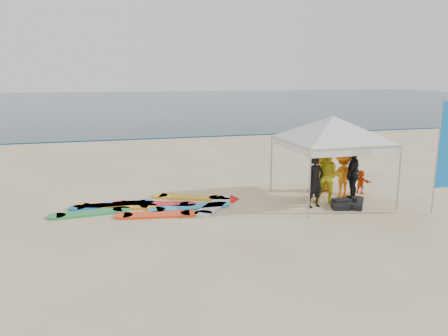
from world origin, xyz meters
TOP-DOWN VIEW (x-y plane):
  - ground at (0.00, 0.00)m, footprint 120.00×120.00m
  - ocean at (0.00, 60.00)m, footprint 160.00×84.00m
  - shoreline_foam at (0.00, 18.20)m, footprint 160.00×1.20m
  - person_black_a at (3.27, 1.47)m, footprint 0.71×0.56m
  - person_yellow at (3.79, 1.61)m, footprint 1.14×1.09m
  - person_orange_a at (4.75, 2.31)m, footprint 1.08×0.73m
  - person_black_b at (4.85, 1.86)m, footprint 1.07×1.01m
  - person_orange_b at (4.53, 3.19)m, footprint 0.91×0.65m
  - person_seated at (5.62, 2.53)m, footprint 0.50×0.83m
  - canopy_tent at (4.13, 2.06)m, footprint 4.32×4.32m
  - feather_flag at (6.69, -0.10)m, footprint 0.59×0.04m
  - marker_pennant at (0.59, 1.34)m, footprint 0.28×0.28m
  - gear_pile at (4.27, 1.19)m, footprint 1.39×1.06m
  - surfboard_spread at (-1.77, 2.77)m, footprint 5.60×2.75m

SIDE VIEW (x-z plane):
  - ground at x=0.00m, z-range 0.00..0.00m
  - shoreline_foam at x=0.00m, z-range 0.00..0.01m
  - surfboard_spread at x=-1.77m, z-range 0.00..0.07m
  - ocean at x=0.00m, z-range 0.00..0.08m
  - gear_pile at x=4.27m, z-range -0.01..0.21m
  - person_seated at x=5.62m, z-range 0.00..0.86m
  - marker_pennant at x=0.59m, z-range 0.18..0.81m
  - person_orange_a at x=4.75m, z-range 0.00..1.55m
  - person_black_a at x=3.27m, z-range 0.00..1.70m
  - person_orange_b at x=4.53m, z-range 0.00..1.74m
  - person_black_b at x=4.85m, z-range 0.00..1.78m
  - person_yellow at x=3.79m, z-range 0.00..1.85m
  - feather_flag at x=6.69m, z-range 0.31..3.84m
  - canopy_tent at x=4.13m, z-range 1.21..4.47m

